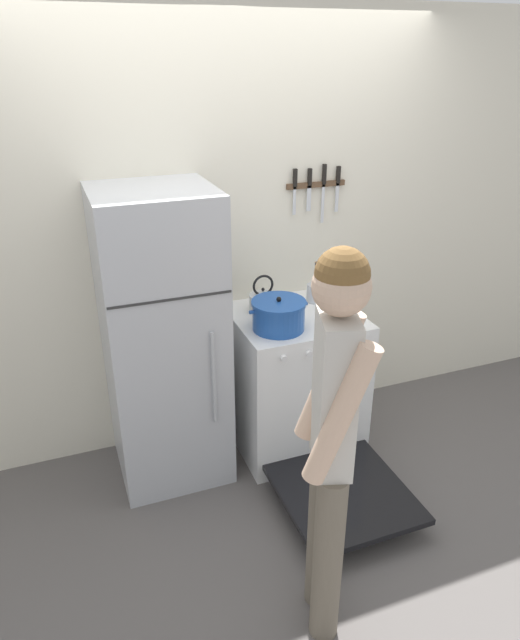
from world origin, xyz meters
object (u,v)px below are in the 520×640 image
at_px(stove_range, 296,383).
at_px(dutch_oven_pot, 279,315).
at_px(tea_kettle, 263,300).
at_px(utensil_jar, 314,291).
at_px(refrigerator, 163,341).
at_px(person, 332,435).

height_order(stove_range, dutch_oven_pot, dutch_oven_pot).
xyz_separation_m(dutch_oven_pot, tea_kettle, (0.01, 0.27, -0.02)).
relative_size(tea_kettle, utensil_jar, 0.81).
relative_size(stove_range, utensil_jar, 5.00).
distance_m(refrigerator, tea_kettle, 0.65).
relative_size(refrigerator, tea_kettle, 7.53).
height_order(utensil_jar, person, person).
bearing_deg(utensil_jar, stove_range, -136.13).
bearing_deg(refrigerator, dutch_oven_pot, -15.07).
relative_size(refrigerator, person, 0.98).
height_order(tea_kettle, person, person).
bearing_deg(refrigerator, tea_kettle, 9.07).
distance_m(dutch_oven_pot, tea_kettle, 0.27).
bearing_deg(person, stove_range, -0.53).
bearing_deg(dutch_oven_pot, person, -102.11).
bearing_deg(person, dutch_oven_pot, 5.97).
distance_m(stove_range, person, 1.36).
relative_size(refrigerator, stove_range, 1.23).
bearing_deg(tea_kettle, refrigerator, -170.93).
height_order(dutch_oven_pot, person, person).
bearing_deg(refrigerator, person, -72.92).
distance_m(dutch_oven_pot, utensil_jar, 0.44).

